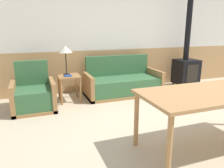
% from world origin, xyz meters
% --- Properties ---
extents(ground_plane, '(16.00, 16.00, 0.00)m').
position_xyz_m(ground_plane, '(0.00, 0.00, 0.00)').
color(ground_plane, beige).
extents(wall_back, '(7.20, 0.06, 2.70)m').
position_xyz_m(wall_back, '(0.00, 2.63, 1.35)').
color(wall_back, tan).
rests_on(wall_back, ground_plane).
extents(couch, '(1.74, 0.81, 0.88)m').
position_xyz_m(couch, '(-0.22, 2.04, 0.26)').
color(couch, '#9E7042').
rests_on(couch, ground_plane).
extents(armchair, '(0.78, 0.76, 0.90)m').
position_xyz_m(armchair, '(-2.19, 1.73, 0.27)').
color(armchair, '#9E7042').
rests_on(armchair, ground_plane).
extents(side_table, '(0.45, 0.45, 0.56)m').
position_xyz_m(side_table, '(-1.47, 1.98, 0.45)').
color(side_table, '#9E7042').
rests_on(side_table, ground_plane).
extents(table_lamp, '(0.28, 0.28, 0.61)m').
position_xyz_m(table_lamp, '(-1.50, 2.06, 1.08)').
color(table_lamp, black).
rests_on(table_lamp, side_table).
extents(book_stack, '(0.16, 0.11, 0.02)m').
position_xyz_m(book_stack, '(-1.49, 1.91, 0.57)').
color(book_stack, '#234799').
rests_on(book_stack, side_table).
extents(dining_table, '(1.94, 0.86, 0.77)m').
position_xyz_m(dining_table, '(-0.03, -0.51, 0.70)').
color(dining_table, '#B27F4C').
rests_on(dining_table, ground_plane).
extents(wood_stove, '(0.56, 0.51, 2.30)m').
position_xyz_m(wood_stove, '(1.59, 2.09, 0.57)').
color(wood_stove, black).
rests_on(wood_stove, ground_plane).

